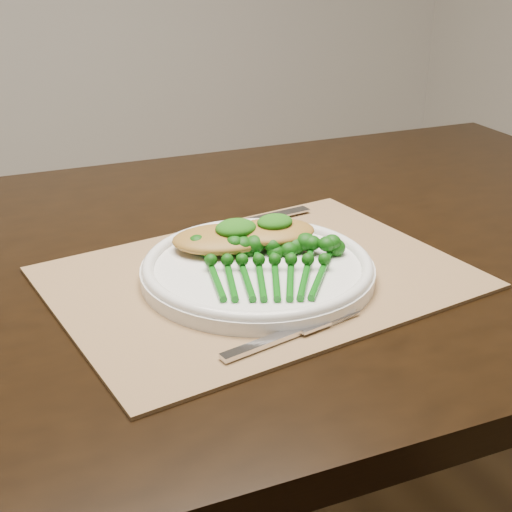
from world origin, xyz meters
name	(u,v)px	position (x,y,z in m)	size (l,w,h in m)	color
dining_table	(214,466)	(0.08, 0.05, 0.38)	(1.65, 0.98, 0.75)	black
placemat	(260,277)	(0.10, -0.06, 0.75)	(0.50, 0.36, 0.00)	#8F6E49
dinner_plate	(258,268)	(0.10, -0.06, 0.77)	(0.29, 0.29, 0.03)	white
knife	(232,225)	(0.13, 0.10, 0.76)	(0.22, 0.04, 0.01)	silver
fork	(301,329)	(0.08, -0.20, 0.76)	(0.18, 0.05, 0.01)	silver
chicken_fillet_left	(221,239)	(0.08, 0.01, 0.78)	(0.13, 0.09, 0.03)	#A97B31
chicken_fillet_right	(271,232)	(0.14, -0.01, 0.79)	(0.12, 0.08, 0.02)	#A97B31
pesto_dollop_left	(236,228)	(0.10, 0.00, 0.80)	(0.05, 0.05, 0.02)	#11480A
pesto_dollop_right	(275,222)	(0.15, -0.01, 0.80)	(0.05, 0.04, 0.02)	#11480A
broccolini_bundle	(268,273)	(0.09, -0.09, 0.78)	(0.21, 0.22, 0.04)	#0B550D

